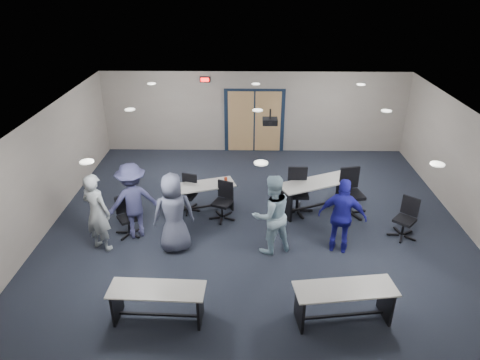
{
  "coord_description": "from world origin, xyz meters",
  "views": [
    {
      "loc": [
        -0.24,
        -9.17,
        5.67
      ],
      "look_at": [
        -0.4,
        -0.3,
        1.24
      ],
      "focal_mm": 32.0,
      "sensor_mm": 36.0,
      "label": 1
    }
  ],
  "objects_px": {
    "chair_back_d": "(352,193)",
    "person_lightblue": "(272,215)",
    "person_back": "(133,201)",
    "table_back_right": "(316,191)",
    "table_front_right": "(344,298)",
    "table_front_left": "(158,299)",
    "chair_back_a": "(187,194)",
    "chair_loose_right": "(405,219)",
    "table_back_left": "(199,193)",
    "chair_loose_left": "(128,217)",
    "chair_back_b": "(222,202)",
    "chair_back_c": "(298,192)",
    "person_plaid": "(174,213)",
    "person_navy": "(342,216)",
    "person_gray": "(97,212)"
  },
  "relations": [
    {
      "from": "chair_back_d",
      "to": "person_lightblue",
      "type": "bearing_deg",
      "value": -155.4
    },
    {
      "from": "person_lightblue",
      "to": "person_back",
      "type": "xyz_separation_m",
      "value": [
        -3.12,
        0.55,
        0.0
      ]
    },
    {
      "from": "table_back_right",
      "to": "table_front_right",
      "type": "bearing_deg",
      "value": -115.28
    },
    {
      "from": "table_front_left",
      "to": "person_back",
      "type": "bearing_deg",
      "value": 113.24
    },
    {
      "from": "chair_back_a",
      "to": "chair_loose_right",
      "type": "relative_size",
      "value": 0.99
    },
    {
      "from": "table_back_right",
      "to": "chair_back_a",
      "type": "height_order",
      "value": "chair_back_a"
    },
    {
      "from": "table_back_left",
      "to": "chair_loose_left",
      "type": "relative_size",
      "value": 2.0
    },
    {
      "from": "table_front_left",
      "to": "chair_back_a",
      "type": "distance_m",
      "value": 3.83
    },
    {
      "from": "chair_loose_right",
      "to": "chair_back_b",
      "type": "bearing_deg",
      "value": -148.45
    },
    {
      "from": "table_back_left",
      "to": "person_lightblue",
      "type": "xyz_separation_m",
      "value": [
        1.74,
        -1.69,
        0.41
      ]
    },
    {
      "from": "table_back_right",
      "to": "chair_back_d",
      "type": "relative_size",
      "value": 1.73
    },
    {
      "from": "person_back",
      "to": "chair_back_d",
      "type": "bearing_deg",
      "value": 166.28
    },
    {
      "from": "person_back",
      "to": "table_front_left",
      "type": "bearing_deg",
      "value": 86.21
    },
    {
      "from": "table_front_right",
      "to": "chair_back_a",
      "type": "relative_size",
      "value": 1.91
    },
    {
      "from": "chair_back_a",
      "to": "person_back",
      "type": "xyz_separation_m",
      "value": [
        -1.06,
        -1.15,
        0.44
      ]
    },
    {
      "from": "chair_back_c",
      "to": "chair_back_d",
      "type": "height_order",
      "value": "chair_back_d"
    },
    {
      "from": "person_plaid",
      "to": "person_navy",
      "type": "xyz_separation_m",
      "value": [
        3.63,
        -0.01,
        -0.04
      ]
    },
    {
      "from": "chair_loose_left",
      "to": "person_navy",
      "type": "relative_size",
      "value": 0.54
    },
    {
      "from": "chair_loose_right",
      "to": "person_lightblue",
      "type": "relative_size",
      "value": 0.53
    },
    {
      "from": "chair_loose_right",
      "to": "table_front_left",
      "type": "bearing_deg",
      "value": -111.18
    },
    {
      "from": "table_back_right",
      "to": "chair_loose_right",
      "type": "bearing_deg",
      "value": -57.46
    },
    {
      "from": "person_gray",
      "to": "chair_back_c",
      "type": "bearing_deg",
      "value": -135.12
    },
    {
      "from": "table_back_left",
      "to": "person_plaid",
      "type": "distance_m",
      "value": 1.75
    },
    {
      "from": "person_back",
      "to": "chair_back_a",
      "type": "bearing_deg",
      "value": -157.59
    },
    {
      "from": "chair_back_a",
      "to": "table_front_right",
      "type": "bearing_deg",
      "value": -32.51
    },
    {
      "from": "chair_loose_right",
      "to": "person_navy",
      "type": "bearing_deg",
      "value": -119.28
    },
    {
      "from": "person_back",
      "to": "chair_loose_left",
      "type": "bearing_deg",
      "value": -34.17
    },
    {
      "from": "chair_back_a",
      "to": "person_plaid",
      "type": "relative_size",
      "value": 0.52
    },
    {
      "from": "chair_back_a",
      "to": "person_navy",
      "type": "height_order",
      "value": "person_navy"
    },
    {
      "from": "chair_back_c",
      "to": "chair_back_d",
      "type": "xyz_separation_m",
      "value": [
        1.35,
        -0.08,
        0.02
      ]
    },
    {
      "from": "table_front_left",
      "to": "person_navy",
      "type": "relative_size",
      "value": 0.97
    },
    {
      "from": "person_navy",
      "to": "chair_back_b",
      "type": "bearing_deg",
      "value": -9.95
    },
    {
      "from": "table_front_left",
      "to": "table_front_right",
      "type": "height_order",
      "value": "table_front_right"
    },
    {
      "from": "chair_back_a",
      "to": "chair_back_b",
      "type": "distance_m",
      "value": 1.0
    },
    {
      "from": "chair_back_a",
      "to": "person_plaid",
      "type": "height_order",
      "value": "person_plaid"
    },
    {
      "from": "chair_back_c",
      "to": "chair_loose_right",
      "type": "bearing_deg",
      "value": -24.7
    },
    {
      "from": "chair_back_b",
      "to": "chair_loose_right",
      "type": "xyz_separation_m",
      "value": [
        4.25,
        -0.73,
        0.0
      ]
    },
    {
      "from": "chair_loose_left",
      "to": "person_navy",
      "type": "distance_m",
      "value": 4.87
    },
    {
      "from": "chair_loose_right",
      "to": "person_navy",
      "type": "distance_m",
      "value": 1.73
    },
    {
      "from": "table_back_right",
      "to": "person_back",
      "type": "height_order",
      "value": "person_back"
    },
    {
      "from": "table_back_left",
      "to": "chair_loose_right",
      "type": "bearing_deg",
      "value": -31.24
    },
    {
      "from": "table_front_right",
      "to": "table_back_left",
      "type": "height_order",
      "value": "table_back_left"
    },
    {
      "from": "table_front_left",
      "to": "person_lightblue",
      "type": "xyz_separation_m",
      "value": [
        2.09,
        2.13,
        0.45
      ]
    },
    {
      "from": "chair_back_b",
      "to": "person_lightblue",
      "type": "distance_m",
      "value": 1.79
    },
    {
      "from": "chair_loose_right",
      "to": "person_lightblue",
      "type": "xyz_separation_m",
      "value": [
        -3.11,
        -0.58,
        0.43
      ]
    },
    {
      "from": "person_lightblue",
      "to": "chair_back_c",
      "type": "bearing_deg",
      "value": -138.17
    },
    {
      "from": "chair_loose_left",
      "to": "person_back",
      "type": "xyz_separation_m",
      "value": [
        0.17,
        -0.03,
        0.44
      ]
    },
    {
      "from": "table_back_right",
      "to": "chair_back_c",
      "type": "relative_size",
      "value": 1.79
    },
    {
      "from": "chair_back_b",
      "to": "chair_back_c",
      "type": "relative_size",
      "value": 0.82
    },
    {
      "from": "table_back_left",
      "to": "chair_back_d",
      "type": "height_order",
      "value": "chair_back_d"
    }
  ]
}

